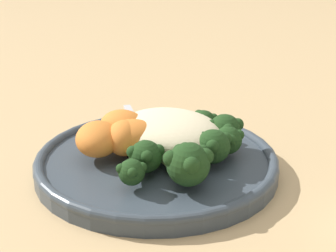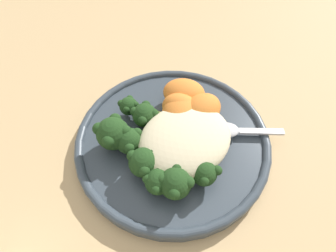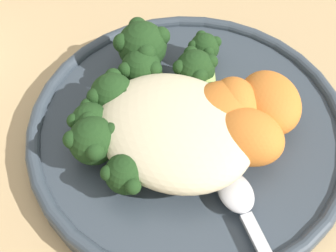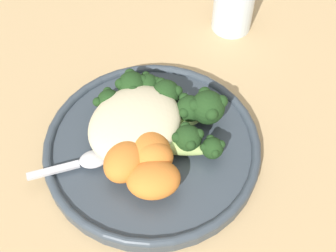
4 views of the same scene
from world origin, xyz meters
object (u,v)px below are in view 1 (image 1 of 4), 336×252
at_px(broccoli_stalk_1, 147,154).
at_px(broccoli_stalk_2, 185,163).
at_px(broccoli_stalk_0, 139,160).
at_px(plate, 158,163).
at_px(broccoli_stalk_3, 182,157).
at_px(sweet_potato_chunk_0, 123,127).
at_px(sweet_potato_chunk_2, 132,137).
at_px(spoon, 136,124).
at_px(broccoli_stalk_5, 216,141).
at_px(broccoli_stalk_6, 215,132).
at_px(broccoli_stalk_7, 193,128).
at_px(sweet_potato_chunk_3, 98,139).
at_px(broccoli_stalk_4, 206,146).
at_px(sweet_potato_chunk_1, 124,138).
at_px(quinoa_mound, 168,130).

xyz_separation_m(broccoli_stalk_1, broccoli_stalk_2, (0.05, -0.00, 0.01)).
bearing_deg(broccoli_stalk_0, plate, 164.64).
bearing_deg(broccoli_stalk_3, plate, 179.48).
xyz_separation_m(broccoli_stalk_0, sweet_potato_chunk_0, (-0.06, 0.04, 0.01)).
bearing_deg(sweet_potato_chunk_2, plate, 26.71).
xyz_separation_m(broccoli_stalk_1, sweet_potato_chunk_2, (-0.04, 0.02, 0.00)).
bearing_deg(plate, spoon, 146.25).
distance_m(plate, broccoli_stalk_3, 0.05).
relative_size(broccoli_stalk_0, broccoli_stalk_5, 1.12).
relative_size(broccoli_stalk_6, spoon, 1.05).
height_order(broccoli_stalk_6, broccoli_stalk_7, broccoli_stalk_6).
xyz_separation_m(broccoli_stalk_1, broccoli_stalk_7, (-0.00, 0.09, -0.00)).
xyz_separation_m(broccoli_stalk_0, broccoli_stalk_1, (0.00, 0.01, 0.00)).
distance_m(plate, broccoli_stalk_6, 0.07).
relative_size(sweet_potato_chunk_0, sweet_potato_chunk_3, 0.94).
relative_size(sweet_potato_chunk_2, spoon, 0.73).
distance_m(broccoli_stalk_4, broccoli_stalk_7, 0.06).
bearing_deg(sweet_potato_chunk_0, broccoli_stalk_7, 45.30).
height_order(broccoli_stalk_1, broccoli_stalk_2, broccoli_stalk_2).
distance_m(broccoli_stalk_7, sweet_potato_chunk_1, 0.09).
height_order(broccoli_stalk_0, broccoli_stalk_6, broccoli_stalk_6).
height_order(quinoa_mound, sweet_potato_chunk_2, same).
height_order(broccoli_stalk_4, broccoli_stalk_6, same).
distance_m(sweet_potato_chunk_2, sweet_potato_chunk_3, 0.04).
bearing_deg(broccoli_stalk_5, quinoa_mound, 167.30).
xyz_separation_m(broccoli_stalk_1, broccoli_stalk_5, (0.04, 0.07, -0.00)).
xyz_separation_m(plate, sweet_potato_chunk_0, (-0.05, 0.00, 0.03)).
bearing_deg(sweet_potato_chunk_0, broccoli_stalk_6, 31.15).
bearing_deg(broccoli_stalk_2, broccoli_stalk_3, 158.07).
height_order(plate, broccoli_stalk_2, broccoli_stalk_2).
distance_m(broccoli_stalk_1, sweet_potato_chunk_1, 0.04).
distance_m(broccoli_stalk_1, broccoli_stalk_7, 0.09).
height_order(broccoli_stalk_2, sweet_potato_chunk_1, broccoli_stalk_2).
relative_size(broccoli_stalk_4, spoon, 1.13).
bearing_deg(broccoli_stalk_7, broccoli_stalk_6, -75.96).
bearing_deg(sweet_potato_chunk_1, sweet_potato_chunk_0, 133.46).
bearing_deg(sweet_potato_chunk_3, broccoli_stalk_4, 28.41).
height_order(broccoli_stalk_2, sweet_potato_chunk_0, broccoli_stalk_2).
distance_m(broccoli_stalk_2, sweet_potato_chunk_2, 0.09).
bearing_deg(sweet_potato_chunk_3, plate, 35.50).
bearing_deg(broccoli_stalk_7, broccoli_stalk_5, -92.31).
relative_size(quinoa_mound, broccoli_stalk_3, 1.30).
height_order(plate, sweet_potato_chunk_0, sweet_potato_chunk_0).
bearing_deg(broccoli_stalk_1, broccoli_stalk_2, 53.04).
bearing_deg(sweet_potato_chunk_2, spoon, 127.10).
xyz_separation_m(broccoli_stalk_6, broccoli_stalk_7, (-0.03, 0.00, -0.00)).
bearing_deg(sweet_potato_chunk_0, broccoli_stalk_4, 8.91).
distance_m(quinoa_mound, broccoli_stalk_7, 0.04).
xyz_separation_m(broccoli_stalk_1, sweet_potato_chunk_1, (-0.04, 0.01, 0.00)).
xyz_separation_m(broccoli_stalk_4, sweet_potato_chunk_3, (-0.10, -0.06, 0.00)).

